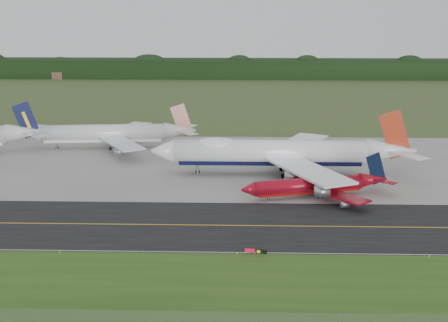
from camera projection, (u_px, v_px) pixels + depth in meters
ground at (232, 219)px, 142.65m from camera, size 600.00×600.00×0.00m
grass_verge at (228, 287)px, 108.76m from camera, size 400.00×30.00×0.01m
taxiway at (232, 225)px, 138.78m from camera, size 400.00×32.00×0.02m
apron at (235, 163)px, 192.04m from camera, size 400.00×78.00×0.01m
taxiway_centreline at (232, 225)px, 138.77m from camera, size 400.00×0.40×0.00m
taxiway_edge_line at (230, 252)px, 123.76m from camera, size 400.00×0.25×0.00m
perimeter_fence at (226, 318)px, 95.90m from camera, size 320.00×0.10×320.00m
horizon_treeline at (239, 70)px, 406.41m from camera, size 700.00×25.00×12.00m
jet_ba_747 at (279, 153)px, 178.17m from camera, size 75.86×63.07×19.13m
jet_red_737 at (317, 185)px, 158.82m from camera, size 39.07×31.16×10.71m
jet_star_tail at (112, 133)px, 211.08m from camera, size 57.48×47.88×15.15m
taxiway_sign at (256, 251)px, 121.75m from camera, size 4.34×1.00×1.46m
edge_marker_left at (60, 251)px, 123.72m from camera, size 0.16×0.16×0.50m
edge_marker_center at (237, 253)px, 122.70m from camera, size 0.16×0.16×0.50m
edge_marker_right at (429, 256)px, 121.61m from camera, size 0.16×0.16×0.50m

